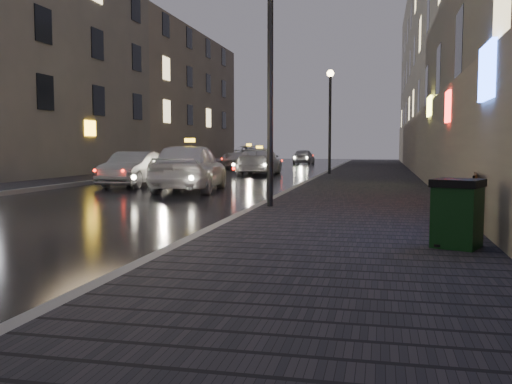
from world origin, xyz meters
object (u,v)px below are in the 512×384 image
trash_bin (457,213)px  taxi_near (190,167)px  car_left_mid (133,169)px  lamp_far (330,108)px  lamp_near (270,66)px  taxi_mid (259,161)px  bench (464,199)px  taxi_far (249,157)px  car_far (304,157)px

trash_bin → taxi_near: bearing=148.8°
car_left_mid → taxi_near: bearing=-35.3°
lamp_far → taxi_near: size_ratio=1.05×
trash_bin → taxi_near: (-7.65, 10.49, 0.21)m
lamp_near → lamp_far: size_ratio=1.00×
car_left_mid → taxi_mid: 10.20m
trash_bin → taxi_near: 12.99m
bench → trash_bin: 2.31m
bench → trash_bin: bearing=-92.2°
taxi_near → taxi_far: size_ratio=0.88×
bench → taxi_near: taxi_near is taller
lamp_near → car_far: (-3.79, 34.34, -2.85)m
taxi_near → taxi_far: (-2.63, 20.42, -0.07)m
taxi_near → car_left_mid: size_ratio=1.22×
taxi_far → car_far: bearing=75.6°
car_left_mid → trash_bin: bearing=-52.1°
car_far → bench: bearing=103.0°
car_far → taxi_near: bearing=90.6°
lamp_far → taxi_near: (-3.97, -10.35, -2.63)m
bench → car_far: car_far is taller
bench → trash_bin: (-0.39, -2.27, 0.01)m
lamp_near → taxi_mid: lamp_near is taller
taxi_mid → car_far: 17.02m
trash_bin → lamp_near: bearing=149.9°
lamp_near → taxi_mid: size_ratio=1.06×
bench → car_far: size_ratio=0.53×
taxi_near → car_far: 28.69m
lamp_far → bench: size_ratio=2.64×
taxi_far → car_far: 8.73m
car_left_mid → car_far: car_left_mid is taller
lamp_near → lamp_far: (0.00, 16.00, 0.00)m
lamp_far → taxi_near: 11.39m
lamp_near → taxi_far: bearing=104.2°
bench → car_left_mid: (-11.08, 10.15, 0.03)m
lamp_far → car_left_mid: 11.31m
trash_bin → lamp_far: bearing=122.7°
car_left_mid → taxi_far: (0.41, 18.49, 0.11)m
taxi_mid → taxi_far: 9.14m
trash_bin → taxi_far: taxi_far is taller
lamp_far → taxi_mid: lamp_far is taller
taxi_far → taxi_mid: bearing=-68.9°
taxi_mid → lamp_far: bearing=159.2°
trash_bin → taxi_far: (-10.28, 30.91, 0.14)m
car_left_mid → lamp_near: bearing=-50.0°
taxi_near → taxi_mid: bearing=-96.5°
bench → taxi_mid: 21.45m
taxi_mid → taxi_far: size_ratio=0.87×
taxi_near → taxi_far: taxi_near is taller
bench → car_far: (-7.86, 36.91, -0.00)m
bench → car_far: 37.73m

